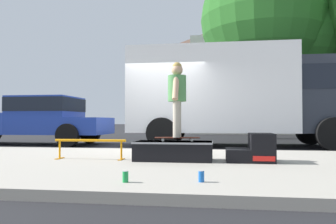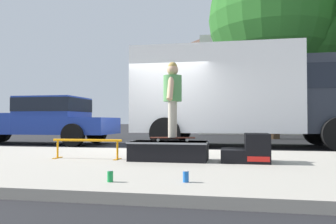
{
  "view_description": "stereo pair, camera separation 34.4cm",
  "coord_description": "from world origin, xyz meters",
  "px_view_note": "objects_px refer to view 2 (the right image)",
  "views": [
    {
      "loc": [
        1.57,
        -8.66,
        0.8
      ],
      "look_at": [
        0.47,
        -1.07,
        1.0
      ],
      "focal_mm": 36.23,
      "sensor_mm": 36.0,
      "label": 1
    },
    {
      "loc": [
        1.91,
        -8.6,
        0.8
      ],
      "look_at": [
        0.47,
        -1.07,
        1.0
      ],
      "focal_mm": 36.23,
      "sensor_mm": 36.0,
      "label": 2
    }
  ],
  "objects_px": {
    "street_tree_main": "(280,21)",
    "kicker_ramp": "(250,150)",
    "skate_box": "(169,150)",
    "grind_rail": "(87,144)",
    "soda_can": "(110,176)",
    "skateboard": "(173,138)",
    "soda_can_b": "(186,177)",
    "box_truck": "(247,92)",
    "pickup_truck_blue": "(38,118)",
    "skater_kid": "(173,93)"
  },
  "relations": [
    {
      "from": "skate_box",
      "to": "street_tree_main",
      "type": "height_order",
      "value": "street_tree_main"
    },
    {
      "from": "skater_kid",
      "to": "soda_can_b",
      "type": "height_order",
      "value": "skater_kid"
    },
    {
      "from": "kicker_ramp",
      "to": "soda_can_b",
      "type": "height_order",
      "value": "kicker_ramp"
    },
    {
      "from": "kicker_ramp",
      "to": "skater_kid",
      "type": "xyz_separation_m",
      "value": [
        -1.3,
        0.05,
        0.97
      ]
    },
    {
      "from": "kicker_ramp",
      "to": "skater_kid",
      "type": "distance_m",
      "value": 1.63
    },
    {
      "from": "skateboard",
      "to": "street_tree_main",
      "type": "height_order",
      "value": "street_tree_main"
    },
    {
      "from": "pickup_truck_blue",
      "to": "street_tree_main",
      "type": "relative_size",
      "value": 0.69
    },
    {
      "from": "kicker_ramp",
      "to": "soda_can",
      "type": "bearing_deg",
      "value": -127.16
    },
    {
      "from": "pickup_truck_blue",
      "to": "grind_rail",
      "type": "bearing_deg",
      "value": -50.88
    },
    {
      "from": "box_truck",
      "to": "pickup_truck_blue",
      "type": "relative_size",
      "value": 1.21
    },
    {
      "from": "soda_can",
      "to": "pickup_truck_blue",
      "type": "xyz_separation_m",
      "value": [
        -5.26,
        7.07,
        0.71
      ]
    },
    {
      "from": "skater_kid",
      "to": "box_truck",
      "type": "distance_m",
      "value": 5.22
    },
    {
      "from": "skate_box",
      "to": "skateboard",
      "type": "bearing_deg",
      "value": 42.9
    },
    {
      "from": "kicker_ramp",
      "to": "soda_can",
      "type": "xyz_separation_m",
      "value": [
        -1.62,
        -2.14,
        -0.13
      ]
    },
    {
      "from": "skater_kid",
      "to": "soda_can_b",
      "type": "bearing_deg",
      "value": -76.0
    },
    {
      "from": "skate_box",
      "to": "skater_kid",
      "type": "relative_size",
      "value": 1.02
    },
    {
      "from": "skate_box",
      "to": "skateboard",
      "type": "xyz_separation_m",
      "value": [
        0.05,
        0.05,
        0.21
      ]
    },
    {
      "from": "skateboard",
      "to": "street_tree_main",
      "type": "xyz_separation_m",
      "value": [
        3.14,
        9.83,
        4.74
      ]
    },
    {
      "from": "skateboard",
      "to": "soda_can",
      "type": "relative_size",
      "value": 6.36
    },
    {
      "from": "skater_kid",
      "to": "soda_can",
      "type": "xyz_separation_m",
      "value": [
        -0.32,
        -2.19,
        -1.11
      ]
    },
    {
      "from": "grind_rail",
      "to": "soda_can",
      "type": "xyz_separation_m",
      "value": [
        1.23,
        -2.11,
        -0.2
      ]
    },
    {
      "from": "soda_can_b",
      "to": "skater_kid",
      "type": "bearing_deg",
      "value": 104.0
    },
    {
      "from": "skateboard",
      "to": "grind_rail",
      "type": "bearing_deg",
      "value": -177.07
    },
    {
      "from": "kicker_ramp",
      "to": "pickup_truck_blue",
      "type": "bearing_deg",
      "value": 144.42
    },
    {
      "from": "street_tree_main",
      "to": "kicker_ramp",
      "type": "bearing_deg",
      "value": -100.52
    },
    {
      "from": "skate_box",
      "to": "skater_kid",
      "type": "xyz_separation_m",
      "value": [
        0.05,
        0.05,
        0.99
      ]
    },
    {
      "from": "pickup_truck_blue",
      "to": "soda_can_b",
      "type": "bearing_deg",
      "value": -48.66
    },
    {
      "from": "grind_rail",
      "to": "soda_can_b",
      "type": "height_order",
      "value": "grind_rail"
    },
    {
      "from": "soda_can",
      "to": "kicker_ramp",
      "type": "bearing_deg",
      "value": 52.84
    },
    {
      "from": "skate_box",
      "to": "skateboard",
      "type": "relative_size",
      "value": 1.68
    },
    {
      "from": "skate_box",
      "to": "grind_rail",
      "type": "bearing_deg",
      "value": -178.88
    },
    {
      "from": "skateboard",
      "to": "street_tree_main",
      "type": "distance_m",
      "value": 11.36
    },
    {
      "from": "skate_box",
      "to": "box_truck",
      "type": "bearing_deg",
      "value": 73.12
    },
    {
      "from": "box_truck",
      "to": "pickup_truck_blue",
      "type": "bearing_deg",
      "value": -179.02
    },
    {
      "from": "skate_box",
      "to": "street_tree_main",
      "type": "relative_size",
      "value": 0.16
    },
    {
      "from": "soda_can",
      "to": "skateboard",
      "type": "bearing_deg",
      "value": 81.62
    },
    {
      "from": "soda_can_b",
      "to": "street_tree_main",
      "type": "distance_m",
      "value": 13.18
    },
    {
      "from": "soda_can",
      "to": "street_tree_main",
      "type": "relative_size",
      "value": 0.02
    },
    {
      "from": "skateboard",
      "to": "soda_can_b",
      "type": "distance_m",
      "value": 2.14
    },
    {
      "from": "soda_can",
      "to": "skate_box",
      "type": "bearing_deg",
      "value": 82.85
    },
    {
      "from": "pickup_truck_blue",
      "to": "street_tree_main",
      "type": "height_order",
      "value": "street_tree_main"
    },
    {
      "from": "skate_box",
      "to": "box_truck",
      "type": "distance_m",
      "value": 5.45
    },
    {
      "from": "soda_can_b",
      "to": "box_truck",
      "type": "relative_size",
      "value": 0.02
    },
    {
      "from": "skate_box",
      "to": "kicker_ramp",
      "type": "bearing_deg",
      "value": -0.02
    },
    {
      "from": "grind_rail",
      "to": "street_tree_main",
      "type": "bearing_deg",
      "value": 64.68
    },
    {
      "from": "skateboard",
      "to": "soda_can",
      "type": "height_order",
      "value": "skateboard"
    },
    {
      "from": "skateboard",
      "to": "soda_can_b",
      "type": "bearing_deg",
      "value": -76.0
    },
    {
      "from": "skate_box",
      "to": "grind_rail",
      "type": "xyz_separation_m",
      "value": [
        -1.5,
        -0.03,
        0.08
      ]
    },
    {
      "from": "grind_rail",
      "to": "skate_box",
      "type": "bearing_deg",
      "value": 1.12
    },
    {
      "from": "skateboard",
      "to": "skate_box",
      "type": "bearing_deg",
      "value": -137.1
    }
  ]
}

